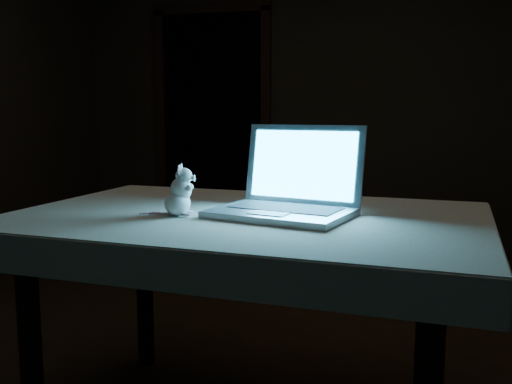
% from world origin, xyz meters
% --- Properties ---
extents(floor, '(5.00, 5.00, 0.00)m').
position_xyz_m(floor, '(0.00, 0.00, 0.00)').
color(floor, black).
rests_on(floor, ground).
extents(back_wall, '(4.50, 0.04, 2.60)m').
position_xyz_m(back_wall, '(0.00, 2.50, 1.30)').
color(back_wall, black).
rests_on(back_wall, ground).
extents(doorway, '(1.06, 0.36, 2.13)m').
position_xyz_m(doorway, '(-1.10, 2.50, 1.06)').
color(doorway, black).
rests_on(doorway, back_wall).
extents(table, '(1.63, 1.13, 0.83)m').
position_xyz_m(table, '(-0.01, -0.41, 0.41)').
color(table, black).
rests_on(table, floor).
extents(tablecloth, '(1.88, 1.46, 0.12)m').
position_xyz_m(tablecloth, '(-0.10, -0.46, 0.78)').
color(tablecloth, beige).
rests_on(tablecloth, table).
extents(laptop, '(0.56, 0.52, 0.32)m').
position_xyz_m(laptop, '(0.12, -0.44, 1.00)').
color(laptop, '#A4A5A9').
rests_on(laptop, tablecloth).
extents(plush_mouse, '(0.13, 0.13, 0.18)m').
position_xyz_m(plush_mouse, '(-0.23, -0.52, 0.93)').
color(plush_mouse, white).
rests_on(plush_mouse, tablecloth).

